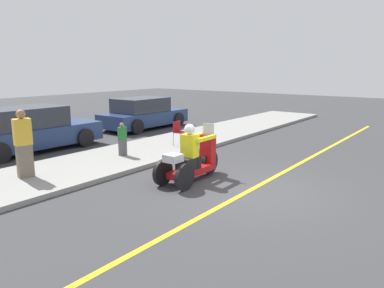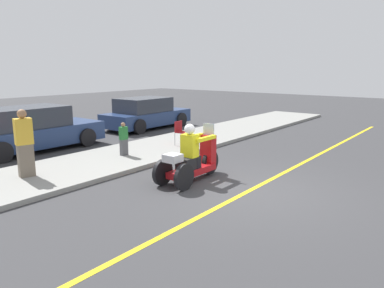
% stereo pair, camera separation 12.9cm
% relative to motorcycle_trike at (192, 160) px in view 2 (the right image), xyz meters
% --- Properties ---
extents(ground_plane, '(60.00, 60.00, 0.00)m').
position_rel_motorcycle_trike_xyz_m(ground_plane, '(0.17, -1.52, -0.52)').
color(ground_plane, '#38383A').
extents(lane_stripe, '(24.00, 0.12, 0.01)m').
position_rel_motorcycle_trike_xyz_m(lane_stripe, '(0.00, -1.52, -0.52)').
color(lane_stripe, gold).
rests_on(lane_stripe, ground).
extents(sidewalk_strip, '(28.00, 2.80, 0.12)m').
position_rel_motorcycle_trike_xyz_m(sidewalk_strip, '(0.17, 3.08, -0.46)').
color(sidewalk_strip, gray).
rests_on(sidewalk_strip, ground).
extents(motorcycle_trike, '(2.13, 0.75, 1.44)m').
position_rel_motorcycle_trike_xyz_m(motorcycle_trike, '(0.00, 0.00, 0.00)').
color(motorcycle_trike, black).
rests_on(motorcycle_trike, ground).
extents(spectator_far_back, '(0.44, 0.33, 1.66)m').
position_rel_motorcycle_trike_xyz_m(spectator_far_back, '(-2.52, 3.21, 0.40)').
color(spectator_far_back, '#726656').
rests_on(spectator_far_back, sidewalk_strip).
extents(spectator_end_of_line, '(0.25, 0.17, 1.01)m').
position_rel_motorcycle_trike_xyz_m(spectator_end_of_line, '(0.48, 3.00, 0.09)').
color(spectator_end_of_line, '#515156').
rests_on(spectator_end_of_line, sidewalk_strip).
extents(folding_chair_curbside, '(0.51, 0.51, 0.82)m').
position_rel_motorcycle_trike_xyz_m(folding_chair_curbside, '(2.76, 2.60, 0.11)').
color(folding_chair_curbside, '#A5A8AD').
rests_on(folding_chair_curbside, sidewalk_strip).
extents(parked_car_lot_far, '(4.65, 2.00, 1.48)m').
position_rel_motorcycle_trike_xyz_m(parked_car_lot_far, '(-0.62, 6.36, 0.18)').
color(parked_car_lot_far, navy).
rests_on(parked_car_lot_far, ground).
extents(parked_car_lot_center, '(4.24, 1.99, 1.40)m').
position_rel_motorcycle_trike_xyz_m(parked_car_lot_center, '(5.14, 6.65, 0.15)').
color(parked_car_lot_center, navy).
rests_on(parked_car_lot_center, ground).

